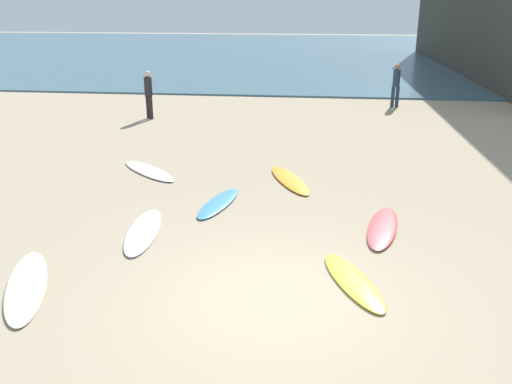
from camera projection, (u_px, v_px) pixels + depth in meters
name	position (u px, v px, depth m)	size (l,w,h in m)	color
ground_plane	(273.00, 298.00, 8.12)	(120.00, 120.00, 0.00)	tan
ocean_water	(313.00, 53.00, 42.78)	(120.00, 40.00, 0.08)	#426675
surfboard_0	(26.00, 286.00, 8.41)	(0.59, 2.41, 0.06)	#EAEACE
surfboard_1	(353.00, 281.00, 8.54)	(0.51, 1.97, 0.07)	yellow
surfboard_2	(290.00, 180.00, 13.22)	(0.54, 2.30, 0.07)	orange
surfboard_3	(219.00, 203.00, 11.74)	(0.49, 1.94, 0.07)	#4592E0
surfboard_4	(383.00, 228.00, 10.49)	(0.53, 2.15, 0.08)	#DB5255
surfboard_5	(149.00, 171.00, 13.91)	(0.57, 2.27, 0.06)	white
surfboard_6	(143.00, 231.00, 10.35)	(0.57, 2.22, 0.07)	white
beachgoer_near	(148.00, 92.00, 19.66)	(0.40, 0.40, 1.72)	black
beachgoer_mid	(396.00, 83.00, 21.76)	(0.36, 0.36, 1.70)	#1E3342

